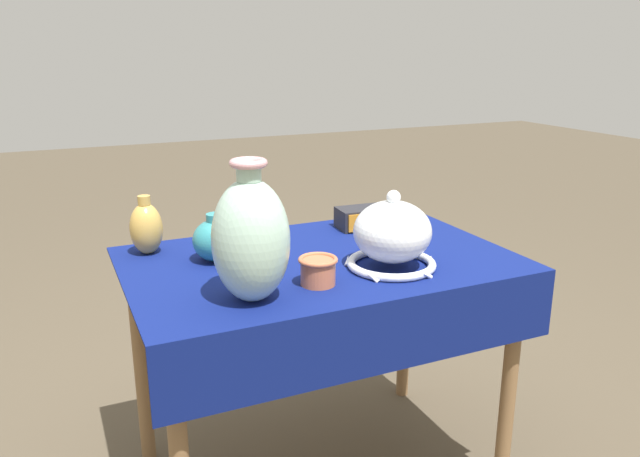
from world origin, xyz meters
The scene contains 7 objects.
display_table centered at (0.00, -0.01, 0.62)m, with size 1.06×0.69×0.70m.
vase_tall_bulbous centered at (-0.26, -0.21, 0.85)m, with size 0.18×0.18×0.33m.
vase_dome_bell centered at (0.14, -0.15, 0.79)m, with size 0.24×0.25×0.21m.
mosaic_tile_box centered at (0.25, 0.21, 0.73)m, with size 0.17×0.11×0.07m.
jar_round_teal centered at (-0.26, 0.10, 0.76)m, with size 0.13×0.13×0.13m.
cup_wide_terracotta centered at (-0.08, -0.18, 0.74)m, with size 0.10×0.10×0.07m.
jar_round_ochre centered at (-0.43, 0.24, 0.77)m, with size 0.09×0.09×0.17m.
Camera 1 is at (-0.67, -1.50, 1.27)m, focal length 35.00 mm.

